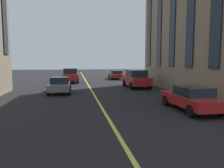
{
  "coord_description": "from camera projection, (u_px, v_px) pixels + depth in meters",
  "views": [
    {
      "loc": [
        2.2,
        1.56,
        2.74
      ],
      "look_at": [
        12.68,
        -0.28,
        1.62
      ],
      "focal_mm": 34.01,
      "sensor_mm": 36.0,
      "label": 1
    }
  ],
  "objects": [
    {
      "name": "car_grey_trailing",
      "position": [
        60.0,
        85.0,
        18.75
      ],
      "size": [
        3.9,
        1.89,
        1.4
      ],
      "color": "slate",
      "rests_on": "ground_plane"
    },
    {
      "name": "car_red_parked_b",
      "position": [
        70.0,
        75.0,
        28.23
      ],
      "size": [
        4.7,
        2.14,
        1.88
      ],
      "color": "#B21E1E",
      "rests_on": "ground_plane"
    },
    {
      "name": "car_red_parked_a",
      "position": [
        192.0,
        98.0,
        11.93
      ],
      "size": [
        4.4,
        1.95,
        1.37
      ],
      "color": "#B21E1E",
      "rests_on": "ground_plane"
    },
    {
      "name": "car_red_near",
      "position": [
        136.0,
        79.0,
        22.61
      ],
      "size": [
        4.7,
        2.14,
        1.88
      ],
      "color": "#B21E1E",
      "rests_on": "ground_plane"
    },
    {
      "name": "lane_centre_line",
      "position": [
        94.0,
        94.0,
        17.99
      ],
      "size": [
        80.0,
        0.16,
        0.01
      ],
      "color": "#D8C64C",
      "rests_on": "ground_plane"
    },
    {
      "name": "car_red_oncoming",
      "position": [
        116.0,
        75.0,
        33.68
      ],
      "size": [
        4.4,
        1.95,
        1.37
      ],
      "color": "#B21E1E",
      "rests_on": "ground_plane"
    }
  ]
}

